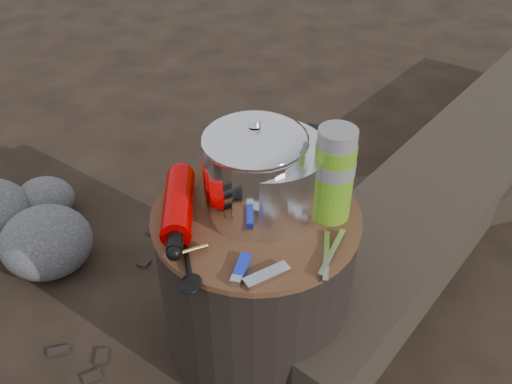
% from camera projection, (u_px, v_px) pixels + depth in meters
% --- Properties ---
extents(ground, '(60.00, 60.00, 0.00)m').
position_uv_depth(ground, '(256.00, 334.00, 1.45)').
color(ground, black).
rests_on(ground, ground).
extents(stump, '(0.46, 0.46, 0.42)m').
position_uv_depth(stump, '(256.00, 279.00, 1.32)').
color(stump, black).
rests_on(stump, ground).
extents(log_main, '(1.25, 1.99, 0.17)m').
position_uv_depth(log_main, '(457.00, 173.00, 1.89)').
color(log_main, '#322A20').
rests_on(log_main, ground).
extents(log_small, '(1.26, 0.83, 0.11)m').
position_uv_depth(log_small, '(460.00, 194.00, 1.84)').
color(log_small, '#322A20').
rests_on(log_small, ground).
extents(foil_windscreen, '(0.25, 0.25, 0.15)m').
position_uv_depth(foil_windscreen, '(267.00, 177.00, 1.17)').
color(foil_windscreen, silver).
rests_on(foil_windscreen, stump).
extents(camping_pot, '(0.22, 0.22, 0.22)m').
position_uv_depth(camping_pot, '(255.00, 169.00, 1.14)').
color(camping_pot, white).
rests_on(camping_pot, stump).
extents(fuel_bottle, '(0.13, 0.28, 0.06)m').
position_uv_depth(fuel_bottle, '(178.00, 205.00, 1.17)').
color(fuel_bottle, '#D60000').
rests_on(fuel_bottle, stump).
extents(thermos, '(0.08, 0.08, 0.21)m').
position_uv_depth(thermos, '(334.00, 175.00, 1.13)').
color(thermos, '#64A31B').
rests_on(thermos, stump).
extents(travel_mug, '(0.07, 0.07, 0.11)m').
position_uv_depth(travel_mug, '(307.00, 153.00, 1.28)').
color(travel_mug, black).
rests_on(travel_mug, stump).
extents(stuff_sack, '(0.16, 0.13, 0.11)m').
position_uv_depth(stuff_sack, '(233.00, 148.00, 1.30)').
color(stuff_sack, '#EFC700').
rests_on(stuff_sack, stump).
extents(food_pouch, '(0.10, 0.06, 0.13)m').
position_uv_depth(food_pouch, '(252.00, 146.00, 1.29)').
color(food_pouch, '#101B45').
rests_on(food_pouch, stump).
extents(lighter, '(0.02, 0.08, 0.01)m').
position_uv_depth(lighter, '(242.00, 266.00, 1.06)').
color(lighter, '#172DDA').
rests_on(lighter, stump).
extents(multitool, '(0.09, 0.08, 0.01)m').
position_uv_depth(multitool, '(267.00, 276.00, 1.04)').
color(multitool, silver).
rests_on(multitool, stump).
extents(pot_grabber, '(0.05, 0.14, 0.01)m').
position_uv_depth(pot_grabber, '(326.00, 254.00, 1.08)').
color(pot_grabber, silver).
rests_on(pot_grabber, stump).
extents(spork, '(0.10, 0.17, 0.01)m').
position_uv_depth(spork, '(186.00, 255.00, 1.08)').
color(spork, black).
rests_on(spork, stump).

